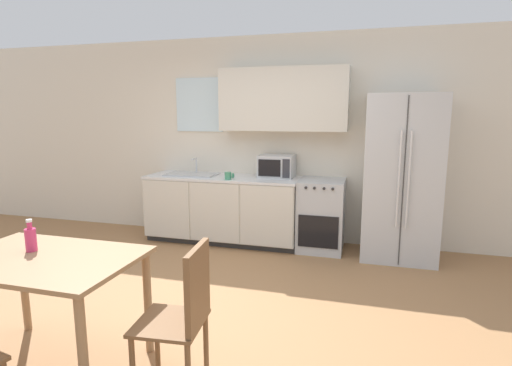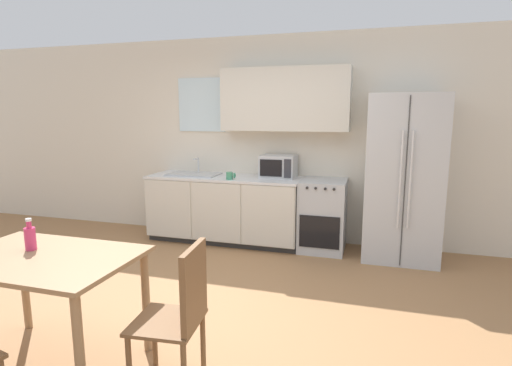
% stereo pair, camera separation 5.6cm
% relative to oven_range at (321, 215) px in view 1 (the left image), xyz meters
% --- Properties ---
extents(ground_plane, '(12.00, 12.00, 0.00)m').
position_rel_oven_range_xyz_m(ground_plane, '(-0.76, -1.89, -0.44)').
color(ground_plane, '#9E7047').
extents(wall_back, '(12.00, 0.38, 2.70)m').
position_rel_oven_range_xyz_m(wall_back, '(-0.73, 0.31, 1.00)').
color(wall_back, beige).
rests_on(wall_back, ground_plane).
extents(kitchen_counter, '(2.04, 0.68, 0.88)m').
position_rel_oven_range_xyz_m(kitchen_counter, '(-1.30, -0.02, 0.00)').
color(kitchen_counter, '#333333').
rests_on(kitchen_counter, ground_plane).
extents(oven_range, '(0.56, 0.63, 0.89)m').
position_rel_oven_range_xyz_m(oven_range, '(0.00, 0.00, 0.00)').
color(oven_range, '#B7BABC').
rests_on(oven_range, ground_plane).
extents(refrigerator, '(0.84, 0.74, 1.91)m').
position_rel_oven_range_xyz_m(refrigerator, '(0.91, -0.04, 0.51)').
color(refrigerator, silver).
rests_on(refrigerator, ground_plane).
extents(kitchen_sink, '(0.68, 0.41, 0.22)m').
position_rel_oven_range_xyz_m(kitchen_sink, '(-1.75, -0.01, 0.45)').
color(kitchen_sink, '#B7BABC').
rests_on(kitchen_sink, kitchen_counter).
extents(microwave, '(0.44, 0.39, 0.29)m').
position_rel_oven_range_xyz_m(microwave, '(-0.60, 0.09, 0.58)').
color(microwave, '#B7BABC').
rests_on(microwave, kitchen_counter).
extents(coffee_mug, '(0.12, 0.08, 0.09)m').
position_rel_oven_range_xyz_m(coffee_mug, '(-1.14, -0.24, 0.48)').
color(coffee_mug, '#3F8C66').
rests_on(coffee_mug, kitchen_counter).
extents(dining_table, '(1.21, 0.80, 0.78)m').
position_rel_oven_range_xyz_m(dining_table, '(-1.48, -2.90, 0.22)').
color(dining_table, '#997551').
rests_on(dining_table, ground_plane).
extents(dining_chair_side, '(0.44, 0.44, 0.93)m').
position_rel_oven_range_xyz_m(dining_chair_side, '(-0.50, -2.87, 0.09)').
color(dining_chair_side, brown).
rests_on(dining_chair_side, ground_plane).
extents(drink_bottle, '(0.07, 0.07, 0.22)m').
position_rel_oven_range_xyz_m(drink_bottle, '(-1.64, -2.82, 0.42)').
color(drink_bottle, '#DB386B').
rests_on(drink_bottle, dining_table).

